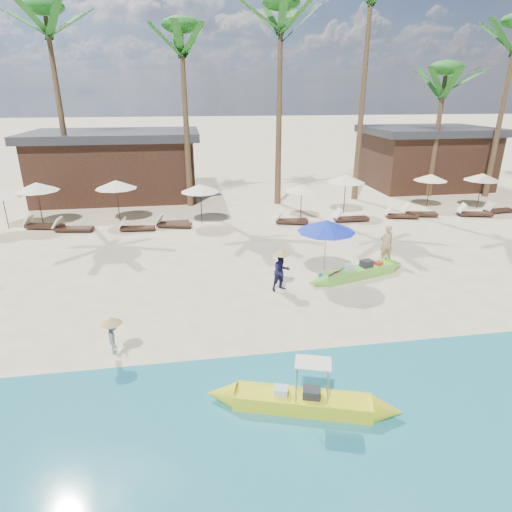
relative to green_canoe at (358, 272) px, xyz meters
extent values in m
plane|color=beige|center=(-2.79, -2.04, -0.21)|extent=(240.00, 240.00, 0.00)
cube|color=tan|center=(-2.79, -7.04, -0.21)|extent=(240.00, 4.50, 0.01)
cube|color=#6CC43B|center=(0.00, 0.00, -0.03)|extent=(3.16, 1.51, 0.37)
cube|color=white|center=(0.00, 0.00, -0.01)|extent=(2.69, 1.21, 0.17)
cube|color=#262628|center=(0.38, 0.11, 0.25)|extent=(0.52, 0.46, 0.34)
cube|color=silver|center=(-0.39, -0.07, 0.21)|extent=(0.41, 0.38, 0.27)
cube|color=red|center=(0.90, 0.22, 0.18)|extent=(0.35, 0.32, 0.22)
cylinder|color=red|center=(-0.95, -0.24, 0.12)|extent=(0.22, 0.22, 0.09)
cylinder|color=#262628|center=(-1.16, -0.40, 0.12)|extent=(0.20, 0.20, 0.08)
sphere|color=tan|center=(-1.45, -0.44, 0.16)|extent=(0.18, 0.18, 0.18)
cylinder|color=yellow|center=(1.34, 0.48, 0.16)|extent=(0.14, 0.14, 0.18)
cylinder|color=yellow|center=(1.52, 0.54, 0.16)|extent=(0.14, 0.14, 0.18)
cube|color=yellow|center=(-3.98, -6.78, -0.03)|extent=(3.10, 1.53, 0.37)
cube|color=white|center=(-3.98, -6.78, -0.01)|extent=(2.64, 1.23, 0.16)
cube|color=#262628|center=(-3.80, -6.84, 0.22)|extent=(0.46, 0.41, 0.29)
cube|color=silver|center=(-4.44, -6.64, 0.20)|extent=(0.38, 0.35, 0.25)
cube|color=#F2EDCC|center=(-3.80, -6.84, 1.04)|extent=(0.89, 0.74, 0.03)
imported|color=tan|center=(1.75, 1.39, 0.58)|extent=(0.61, 0.42, 1.59)
imported|color=#141335|center=(-3.14, -0.65, 0.50)|extent=(0.83, 0.74, 1.42)
imported|color=gray|center=(-8.38, -4.12, 0.45)|extent=(0.49, 0.68, 0.96)
cylinder|color=#99999E|center=(-1.32, 0.11, 0.91)|extent=(0.05, 0.05, 2.25)
cone|color=#142DBF|center=(-1.32, 0.11, 1.88)|extent=(2.15, 2.15, 0.44)
cylinder|color=#3B2118|center=(-15.56, 8.76, 0.81)|extent=(0.05, 0.05, 2.04)
cone|color=#F2EDCC|center=(-15.56, 8.76, 1.68)|extent=(2.04, 2.04, 0.41)
cylinder|color=#3B2118|center=(-14.01, 9.21, 0.90)|extent=(0.06, 0.06, 2.23)
cone|color=#F2EDCC|center=(-14.01, 9.21, 1.86)|extent=(2.23, 2.23, 0.45)
cube|color=#3B2118|center=(-13.70, 8.46, -0.05)|extent=(1.98, 1.02, 0.13)
cube|color=#F2EDCC|center=(-14.51, 8.65, 0.29)|extent=(0.55, 0.69, 0.55)
cube|color=#3B2118|center=(-12.09, 7.74, -0.05)|extent=(1.92, 0.88, 0.13)
cube|color=#F2EDCC|center=(-12.90, 7.87, 0.28)|extent=(0.50, 0.66, 0.54)
cylinder|color=#3B2118|center=(-10.05, 9.30, 0.89)|extent=(0.06, 0.06, 2.20)
cone|color=#F2EDCC|center=(-10.05, 9.30, 1.83)|extent=(2.20, 2.20, 0.44)
cube|color=#3B2118|center=(-8.91, 7.38, -0.06)|extent=(1.75, 0.65, 0.12)
cube|color=#F2EDCC|center=(-9.67, 7.42, 0.24)|extent=(0.41, 0.58, 0.50)
cube|color=#3B2118|center=(-7.07, 8.12, -0.07)|extent=(1.59, 0.60, 0.11)
cube|color=#F2EDCC|center=(-7.76, 8.07, 0.20)|extent=(0.38, 0.53, 0.46)
cylinder|color=#3B2118|center=(-5.61, 8.18, 0.83)|extent=(0.05, 0.05, 2.09)
cone|color=#F2EDCC|center=(-5.61, 8.18, 1.73)|extent=(2.09, 2.09, 0.42)
cube|color=#3B2118|center=(-7.07, 7.65, -0.06)|extent=(1.86, 0.95, 0.13)
cube|color=#F2EDCC|center=(-7.83, 7.82, 0.26)|extent=(0.51, 0.65, 0.52)
cylinder|color=#3B2118|center=(-0.13, 8.12, 0.74)|extent=(0.05, 0.05, 1.91)
cone|color=#F2EDCC|center=(-0.13, 8.12, 1.57)|extent=(1.91, 1.91, 0.38)
cube|color=#3B2118|center=(-0.81, 7.30, -0.06)|extent=(1.82, 1.03, 0.12)
cube|color=#F2EDCC|center=(-1.54, 7.52, 0.25)|extent=(0.53, 0.65, 0.50)
cube|color=#3B2118|center=(-0.77, 7.50, -0.07)|extent=(1.69, 0.70, 0.12)
cube|color=#F2EDCC|center=(-1.49, 7.58, 0.22)|extent=(0.42, 0.57, 0.48)
cylinder|color=#3B2118|center=(2.70, 8.99, 0.88)|extent=(0.05, 0.05, 2.19)
cone|color=#F2EDCC|center=(2.70, 8.99, 1.83)|extent=(2.19, 2.19, 0.44)
cube|color=#3B2118|center=(2.53, 7.27, -0.05)|extent=(1.86, 0.62, 0.13)
cube|color=#F2EDCC|center=(1.71, 7.28, 0.28)|extent=(0.42, 0.60, 0.54)
cube|color=#3B2118|center=(5.55, 7.41, -0.06)|extent=(1.84, 1.01, 0.12)
cube|color=#F2EDCC|center=(4.81, 7.62, 0.25)|extent=(0.53, 0.65, 0.51)
cylinder|color=#3B2118|center=(8.29, 9.56, 0.77)|extent=(0.05, 0.05, 1.97)
cone|color=#F2EDCC|center=(8.29, 9.56, 1.62)|extent=(1.97, 1.97, 0.39)
cube|color=#3B2118|center=(6.74, 7.60, -0.05)|extent=(1.98, 0.98, 0.13)
cube|color=#F2EDCC|center=(5.92, 7.77, 0.29)|extent=(0.54, 0.69, 0.55)
cylinder|color=#3B2118|center=(11.14, 8.76, 0.82)|extent=(0.05, 0.05, 2.07)
cone|color=#F2EDCC|center=(11.14, 8.76, 1.71)|extent=(2.07, 2.07, 0.41)
cube|color=#3B2118|center=(9.89, 7.14, -0.05)|extent=(1.92, 1.03, 0.13)
cube|color=#F2EDCC|center=(9.11, 7.34, 0.27)|extent=(0.54, 0.68, 0.53)
cube|color=#3B2118|center=(11.75, 7.61, -0.06)|extent=(1.80, 0.74, 0.12)
cube|color=#F2EDCC|center=(10.98, 7.53, 0.25)|extent=(0.45, 0.60, 0.51)
cone|color=brown|center=(-13.24, 13.04, 5.23)|extent=(0.40, 0.40, 10.89)
ellipsoid|color=#175D19|center=(-13.24, 13.04, 10.68)|extent=(2.08, 2.08, 0.88)
cone|color=brown|center=(-6.15, 12.23, 4.83)|extent=(0.40, 0.40, 10.08)
ellipsoid|color=#175D19|center=(-6.15, 12.23, 9.86)|extent=(2.08, 2.08, 0.88)
cone|color=brown|center=(-0.65, 11.97, 5.42)|extent=(0.40, 0.40, 11.26)
ellipsoid|color=#175D19|center=(-0.65, 11.97, 11.05)|extent=(2.08, 2.08, 0.88)
cone|color=brown|center=(4.66, 12.34, 6.37)|extent=(0.40, 0.40, 13.16)
cone|color=brown|center=(10.04, 12.48, 3.82)|extent=(0.40, 0.40, 8.07)
ellipsoid|color=#175D19|center=(10.04, 12.48, 7.86)|extent=(2.08, 2.08, 0.88)
cone|color=brown|center=(13.77, 11.64, 5.11)|extent=(0.40, 0.40, 10.64)
cube|color=#3B2118|center=(-10.79, 15.46, 1.69)|extent=(10.00, 6.00, 3.80)
cube|color=#2D2D33|center=(-10.79, 15.46, 3.84)|extent=(10.80, 6.60, 0.50)
cube|color=#3B2118|center=(11.21, 15.46, 1.69)|extent=(8.00, 6.00, 3.80)
cube|color=#2D2D33|center=(11.21, 15.46, 3.84)|extent=(8.80, 6.60, 0.50)
camera|label=1|loc=(-6.22, -14.25, 6.44)|focal=30.00mm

